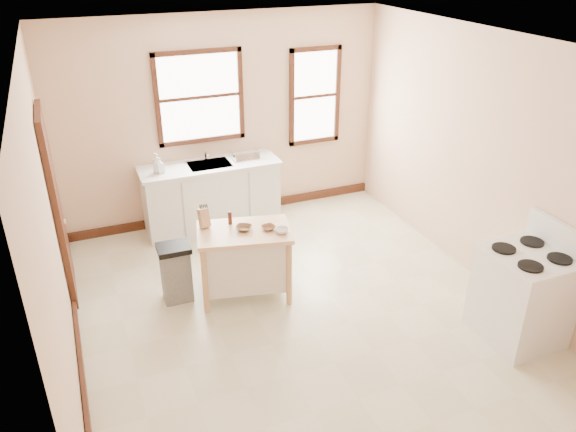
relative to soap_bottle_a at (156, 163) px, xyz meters
The scene contains 23 objects.
floor 2.59m from the soap_bottle_a, 65.20° to the right, with size 5.00×5.00×0.00m, color beige.
ceiling 2.95m from the soap_bottle_a, 65.20° to the right, with size 5.00×5.00×0.00m, color white.
wall_back 1.11m from the soap_bottle_a, 19.27° to the left, with size 4.50×0.04×2.80m, color beige.
wall_left 2.52m from the soap_bottle_a, 120.26° to the right, with size 0.04×5.00×2.80m, color beige.
wall_right 3.91m from the soap_bottle_a, 33.56° to the right, with size 0.04×5.00×2.80m, color beige.
window_main 1.04m from the soap_bottle_a, 25.27° to the left, with size 1.17×0.06×1.22m, color #381E0F, non-canonical shape.
window_side 2.43m from the soap_bottle_a, ahead, with size 0.77×0.06×1.37m, color #381E0F, non-canonical shape.
door_left 1.48m from the soap_bottle_a, 144.97° to the right, with size 0.06×0.90×2.10m, color #381E0F.
baseboard_back 1.44m from the soap_bottle_a, 17.72° to the left, with size 4.50×0.04×0.12m, color #381E0F.
baseboard_left 2.67m from the soap_bottle_a, 119.66° to the right, with size 0.04×5.00×0.12m, color #381E0F.
sink_counter 0.91m from the soap_bottle_a, ahead, with size 1.86×0.62×0.92m, color silver, non-canonical shape.
faucet 0.73m from the soap_bottle_a, 18.16° to the left, with size 0.03×0.03×0.22m, color silver.
soap_bottle_a is the anchor object (origin of this frame).
soap_bottle_b 0.04m from the soap_bottle_a, 21.09° to the right, with size 0.09×0.10×0.21m, color #B2B2B2.
dish_rack 1.20m from the soap_bottle_a, ahead, with size 0.37×0.28×0.09m, color silver, non-canonical shape.
kitchen_island 1.92m from the soap_bottle_a, 70.85° to the right, with size 1.00×0.63×0.81m, color tan, non-canonical shape.
knife_block 1.49m from the soap_bottle_a, 81.31° to the right, with size 0.10×0.10×0.20m, color tan, non-canonical shape.
pepper_grinder 1.60m from the soap_bottle_a, 71.67° to the right, with size 0.04×0.04×0.15m, color #441C12.
bowl_a 1.82m from the soap_bottle_a, 70.73° to the right, with size 0.17×0.17×0.04m, color brown.
bowl_b 1.99m from the soap_bottle_a, 64.68° to the right, with size 0.15×0.15×0.04m, color brown.
bowl_c 2.15m from the soap_bottle_a, 63.62° to the right, with size 0.15×0.15×0.05m, color silver.
trash_bin 1.68m from the soap_bottle_a, 95.24° to the right, with size 0.35×0.29×0.67m, color gray, non-canonical shape.
gas_stove 4.50m from the soap_bottle_a, 49.89° to the right, with size 0.76×0.77×1.21m, color silver, non-canonical shape.
Camera 1 is at (-1.96, -4.63, 3.64)m, focal length 35.00 mm.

